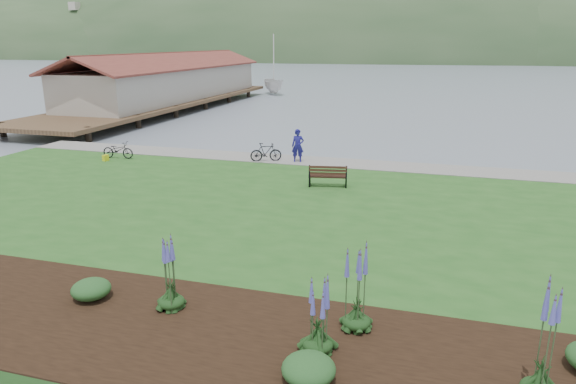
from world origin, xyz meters
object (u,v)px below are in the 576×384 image
at_px(person, 298,143).
at_px(bicycle_a, 118,150).
at_px(sailboat, 274,94).
at_px(park_bench, 328,176).

relative_size(person, bicycle_a, 1.17).
distance_m(person, sailboat, 39.88).
height_order(person, bicycle_a, person).
bearing_deg(person, sailboat, 98.03).
bearing_deg(park_bench, bicycle_a, 158.53).
bearing_deg(person, park_bench, -70.89).
bearing_deg(sailboat, park_bench, -100.45).
bearing_deg(park_bench, person, 110.43).
relative_size(bicycle_a, sailboat, 0.07).
relative_size(park_bench, sailboat, 0.07).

